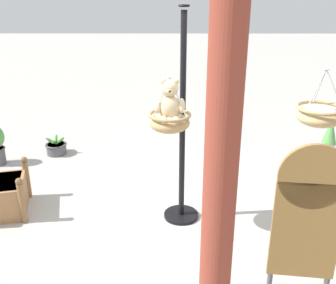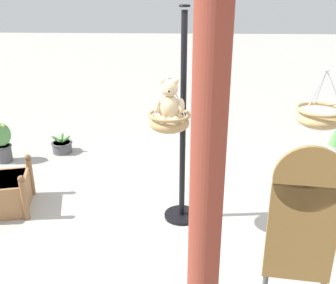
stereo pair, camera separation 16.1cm
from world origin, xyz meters
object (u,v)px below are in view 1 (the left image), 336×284
at_px(greenhouse_pillar_far_back, 218,212).
at_px(wooden_planter_box, 0,195).
at_px(display_pole_central, 182,158).
at_px(hanging_basket_with_teddy, 170,121).
at_px(hanging_basket_left_high, 319,115).
at_px(potted_plant_bushy_green, 56,147).
at_px(potted_plant_fern_front, 330,135).
at_px(teddy_bear, 170,103).
at_px(display_sign_board, 308,215).

distance_m(greenhouse_pillar_far_back, wooden_planter_box, 3.65).
bearing_deg(greenhouse_pillar_far_back, display_pole_central, -86.12).
height_order(hanging_basket_with_teddy, hanging_basket_left_high, hanging_basket_left_high).
bearing_deg(hanging_basket_left_high, hanging_basket_with_teddy, -12.08).
distance_m(hanging_basket_with_teddy, potted_plant_bushy_green, 3.25).
bearing_deg(potted_plant_fern_front, potted_plant_bushy_green, 1.38).
relative_size(potted_plant_fern_front, potted_plant_bushy_green, 1.63).
bearing_deg(hanging_basket_left_high, teddy_bear, -11.24).
distance_m(teddy_bear, potted_plant_fern_front, 3.91).
height_order(wooden_planter_box, potted_plant_bushy_green, wooden_planter_box).
xyz_separation_m(wooden_planter_box, display_sign_board, (-3.39, 1.56, 0.70)).
xyz_separation_m(hanging_basket_with_teddy, potted_plant_fern_front, (-2.82, -2.37, -1.06)).
bearing_deg(teddy_bear, hanging_basket_left_high, 168.76).
distance_m(teddy_bear, potted_plant_bushy_green, 3.36).
height_order(hanging_basket_with_teddy, greenhouse_pillar_far_back, greenhouse_pillar_far_back).
height_order(teddy_bear, potted_plant_bushy_green, teddy_bear).
bearing_deg(hanging_basket_left_high, display_sign_board, 70.08).
bearing_deg(potted_plant_bushy_green, display_sign_board, 132.60).
bearing_deg(hanging_basket_with_teddy, display_sign_board, 134.69).
relative_size(teddy_bear, potted_plant_fern_front, 0.75).
height_order(hanging_basket_left_high, wooden_planter_box, hanging_basket_left_high).
bearing_deg(greenhouse_pillar_far_back, potted_plant_fern_front, -119.94).
height_order(teddy_bear, greenhouse_pillar_far_back, greenhouse_pillar_far_back).
xyz_separation_m(display_pole_central, potted_plant_fern_front, (-2.67, -2.12, -0.50)).
distance_m(display_pole_central, teddy_bear, 0.83).
bearing_deg(hanging_basket_with_teddy, potted_plant_fern_front, -139.98).
bearing_deg(hanging_basket_left_high, display_pole_central, -22.86).
height_order(teddy_bear, display_sign_board, teddy_bear).
distance_m(wooden_planter_box, display_sign_board, 3.80).
distance_m(hanging_basket_with_teddy, potted_plant_fern_front, 3.83).
bearing_deg(wooden_planter_box, teddy_bear, 170.20).
bearing_deg(teddy_bear, hanging_basket_with_teddy, -90.00).
height_order(hanging_basket_with_teddy, display_sign_board, hanging_basket_with_teddy).
distance_m(display_pole_central, potted_plant_fern_front, 3.44).
bearing_deg(hanging_basket_left_high, potted_plant_bushy_green, -36.37).
height_order(hanging_basket_left_high, greenhouse_pillar_far_back, greenhouse_pillar_far_back).
bearing_deg(potted_plant_fern_front, display_sign_board, 65.48).
relative_size(hanging_basket_with_teddy, hanging_basket_left_high, 1.06).
distance_m(potted_plant_fern_front, display_sign_board, 3.97).
relative_size(display_pole_central, potted_plant_bushy_green, 6.51).
xyz_separation_m(hanging_basket_with_teddy, wooden_planter_box, (2.20, -0.36, -1.14)).
height_order(greenhouse_pillar_far_back, potted_plant_fern_front, greenhouse_pillar_far_back).
xyz_separation_m(teddy_bear, potted_plant_bushy_green, (1.99, -2.27, -1.47)).
bearing_deg(display_sign_board, wooden_planter_box, -24.71).
xyz_separation_m(display_pole_central, hanging_basket_with_teddy, (0.15, 0.25, 0.56)).
relative_size(hanging_basket_with_teddy, potted_plant_fern_front, 0.96).
relative_size(hanging_basket_left_high, greenhouse_pillar_far_back, 0.19).
bearing_deg(display_pole_central, teddy_bear, 61.23).
relative_size(greenhouse_pillar_far_back, potted_plant_bushy_green, 7.66).
height_order(greenhouse_pillar_far_back, wooden_planter_box, greenhouse_pillar_far_back).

